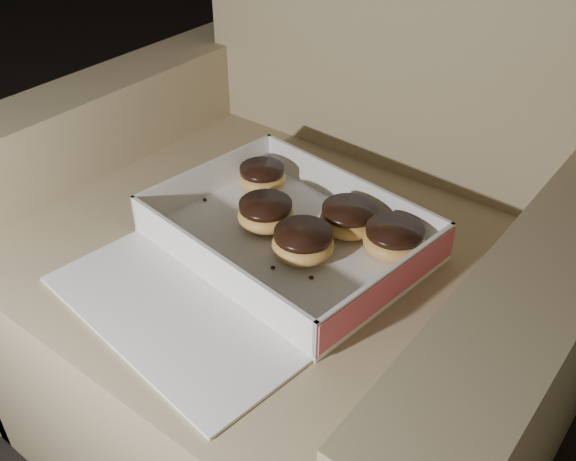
# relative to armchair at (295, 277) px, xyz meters

# --- Properties ---
(armchair) EXTENTS (0.93, 0.78, 0.97)m
(armchair) POSITION_rel_armchair_xyz_m (0.00, 0.00, 0.00)
(armchair) COLOR #897357
(armchair) RESTS_ON floor
(bakery_box) EXTENTS (0.44, 0.49, 0.07)m
(bakery_box) POSITION_rel_armchair_xyz_m (0.04, -0.11, 0.14)
(bakery_box) COLOR white
(bakery_box) RESTS_ON armchair
(donut_a) EXTENTS (0.09, 0.09, 0.04)m
(donut_a) POSITION_rel_armchair_xyz_m (-0.01, -0.06, 0.16)
(donut_a) COLOR #E6AF50
(donut_a) RESTS_ON bakery_box
(donut_b) EXTENTS (0.09, 0.09, 0.05)m
(donut_b) POSITION_rel_armchair_xyz_m (0.08, -0.09, 0.16)
(donut_b) COLOR #E6AF50
(donut_b) RESTS_ON bakery_box
(donut_c) EXTENTS (0.08, 0.08, 0.04)m
(donut_c) POSITION_rel_armchair_xyz_m (-0.09, 0.02, 0.16)
(donut_c) COLOR #E6AF50
(donut_c) RESTS_ON bakery_box
(donut_d) EXTENTS (0.09, 0.09, 0.04)m
(donut_d) POSITION_rel_armchair_xyz_m (0.10, 0.01, 0.16)
(donut_d) COLOR #E6AF50
(donut_d) RESTS_ON bakery_box
(donut_e) EXTENTS (0.09, 0.09, 0.05)m
(donut_e) POSITION_rel_armchair_xyz_m (0.18, 0.00, 0.16)
(donut_e) COLOR #E6AF50
(donut_e) RESTS_ON bakery_box
(crumb_a) EXTENTS (0.01, 0.01, 0.00)m
(crumb_a) POSITION_rel_armchair_xyz_m (0.03, -0.17, 0.14)
(crumb_a) COLOR black
(crumb_a) RESTS_ON bakery_box
(crumb_b) EXTENTS (0.01, 0.01, 0.00)m
(crumb_b) POSITION_rel_armchair_xyz_m (0.04, -0.20, 0.14)
(crumb_b) COLOR black
(crumb_b) RESTS_ON bakery_box
(crumb_c) EXTENTS (0.01, 0.01, 0.00)m
(crumb_c) POSITION_rel_armchair_xyz_m (0.12, -0.12, 0.14)
(crumb_c) COLOR black
(crumb_c) RESTS_ON bakery_box
(crumb_d) EXTENTS (0.01, 0.01, 0.00)m
(crumb_d) POSITION_rel_armchair_xyz_m (-0.14, -0.07, 0.14)
(crumb_d) COLOR black
(crumb_d) RESTS_ON bakery_box
(crumb_e) EXTENTS (0.01, 0.01, 0.00)m
(crumb_e) POSITION_rel_armchair_xyz_m (0.06, -0.13, 0.14)
(crumb_e) COLOR black
(crumb_e) RESTS_ON bakery_box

